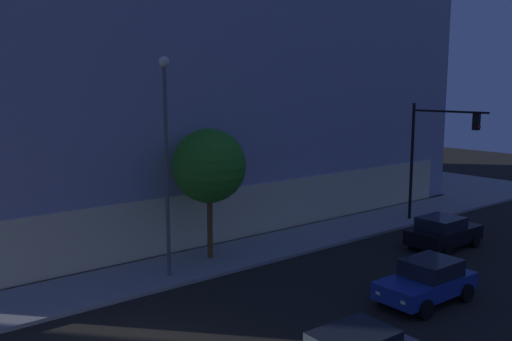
{
  "coord_description": "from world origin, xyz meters",
  "views": [
    {
      "loc": [
        -5.57,
        -13.3,
        8.12
      ],
      "look_at": [
        7.73,
        3.37,
        4.83
      ],
      "focal_mm": 38.42,
      "sensor_mm": 36.0,
      "label": 1
    }
  ],
  "objects": [
    {
      "name": "modern_building",
      "position": [
        13.28,
        23.07,
        10.21
      ],
      "size": [
        33.99,
        28.01,
        20.58
      ],
      "color": "#4C4C51",
      "rests_on": "ground"
    },
    {
      "name": "traffic_light_far_corner",
      "position": [
        22.12,
        4.95,
        4.8
      ],
      "size": [
        0.45,
        4.65,
        6.99
      ],
      "color": "black",
      "rests_on": "sidewalk_corner"
    },
    {
      "name": "street_lamp_sidewalk",
      "position": [
        5.48,
        6.47,
        5.8
      ],
      "size": [
        0.44,
        0.44,
        9.17
      ],
      "color": "#585858",
      "rests_on": "sidewalk_corner"
    },
    {
      "name": "sidewalk_tree",
      "position": [
        8.25,
        7.47,
        4.5
      ],
      "size": [
        3.43,
        3.43,
        6.08
      ],
      "color": "brown",
      "rests_on": "sidewalk_corner"
    },
    {
      "name": "car_blue",
      "position": [
        11.88,
        -1.83,
        0.83
      ],
      "size": [
        4.18,
        2.16,
        1.62
      ],
      "color": "navy",
      "rests_on": "ground"
    },
    {
      "name": "car_black",
      "position": [
        18.64,
        1.82,
        0.82
      ],
      "size": [
        4.16,
        2.26,
        1.62
      ],
      "color": "black",
      "rests_on": "ground"
    }
  ]
}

